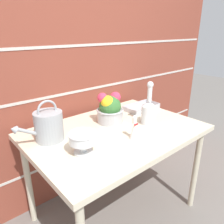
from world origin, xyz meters
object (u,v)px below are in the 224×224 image
object	(u,v)px
watering_can	(48,126)
wire_tray	(141,108)
flower_planter	(110,109)
glass_decanter	(149,110)
crystal_pedestal_bowl	(83,139)
figurine_vase	(134,129)

from	to	relation	value
watering_can	wire_tray	distance (m)	0.88
wire_tray	flower_planter	bearing A→B (deg)	-174.18
flower_planter	glass_decanter	distance (m)	0.28
crystal_pedestal_bowl	watering_can	bearing A→B (deg)	105.61
flower_planter	crystal_pedestal_bowl	bearing A→B (deg)	-148.81
flower_planter	glass_decanter	world-z (taller)	glass_decanter
crystal_pedestal_bowl	flower_planter	distance (m)	0.47
watering_can	flower_planter	size ratio (longest dim) A/B	1.38
watering_can	wire_tray	world-z (taller)	watering_can
glass_decanter	figurine_vase	size ratio (longest dim) A/B	2.00
watering_can	wire_tray	size ratio (longest dim) A/B	1.03
watering_can	figurine_vase	bearing A→B (deg)	-38.79
watering_can	wire_tray	bearing A→B (deg)	0.73
watering_can	crystal_pedestal_bowl	size ratio (longest dim) A/B	1.96
watering_can	flower_planter	xyz separation A→B (m)	(0.47, -0.03, 0.01)
glass_decanter	figurine_vase	distance (m)	0.27
figurine_vase	wire_tray	world-z (taller)	figurine_vase
watering_can	crystal_pedestal_bowl	xyz separation A→B (m)	(0.08, -0.27, -0.01)
glass_decanter	figurine_vase	world-z (taller)	glass_decanter
glass_decanter	wire_tray	size ratio (longest dim) A/B	1.02
watering_can	glass_decanter	size ratio (longest dim) A/B	1.01
crystal_pedestal_bowl	flower_planter	world-z (taller)	flower_planter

